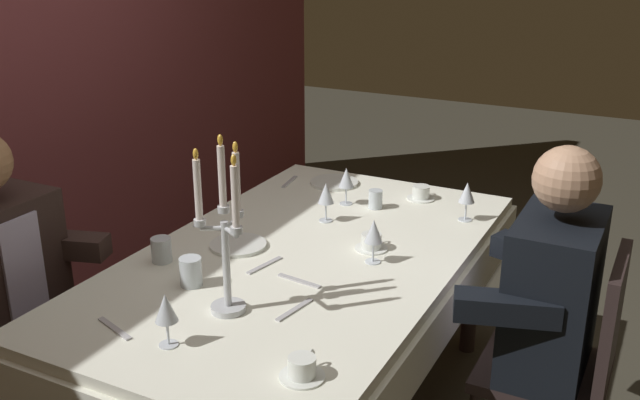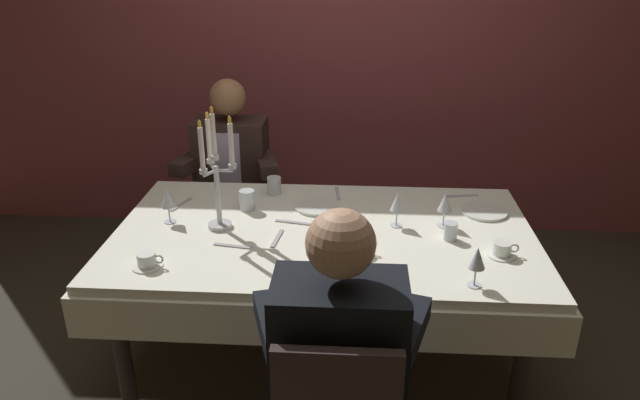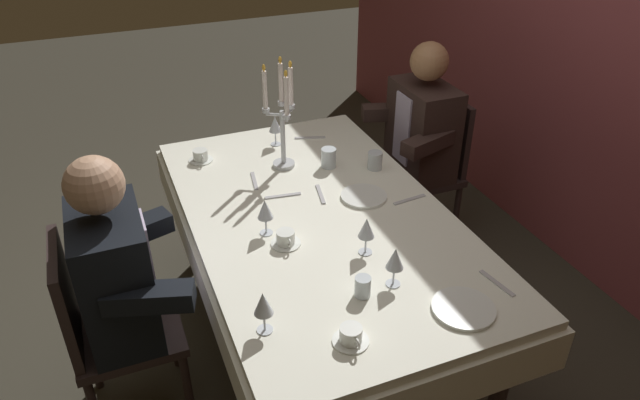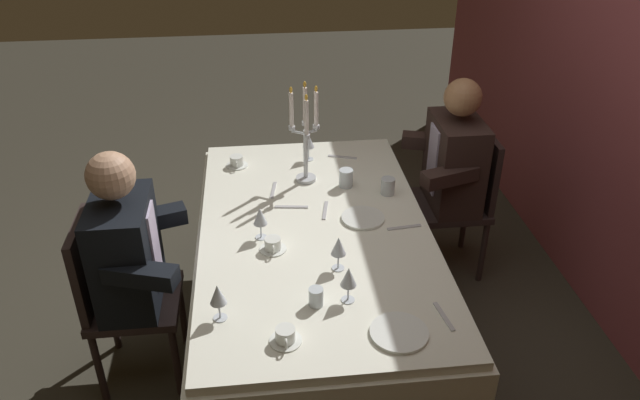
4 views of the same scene
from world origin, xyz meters
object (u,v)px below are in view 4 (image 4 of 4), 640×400
dinner_plate_1 (363,218)px  wine_glass_3 (309,142)px  wine_glass_4 (338,247)px  water_tumbler_1 (316,297)px  coffee_cup_0 (273,245)px  wine_glass_0 (260,217)px  seated_diner_0 (456,162)px  dining_table (315,248)px  seated_diner_1 (124,253)px  wine_glass_2 (218,295)px  water_tumbler_2 (388,186)px  candelabra (305,138)px  coffee_cup_1 (237,162)px  water_tumbler_0 (346,178)px  coffee_cup_2 (285,336)px  dinner_plate_0 (399,333)px  wine_glass_1 (349,278)px

dinner_plate_1 → wine_glass_3: 0.71m
dinner_plate_1 → wine_glass_4: bearing=-24.8°
water_tumbler_1 → coffee_cup_0: water_tumbler_1 is taller
wine_glass_0 → wine_glass_3: size_ratio=1.00×
dinner_plate_1 → seated_diner_0: seated_diner_0 is taller
dining_table → wine_glass_3: wine_glass_3 is taller
coffee_cup_0 → seated_diner_1: seated_diner_1 is taller
wine_glass_2 → water_tumbler_2: wine_glass_2 is taller
candelabra → seated_diner_1: candelabra is taller
wine_glass_4 → coffee_cup_1: wine_glass_4 is taller
water_tumbler_0 → coffee_cup_2: (1.15, -0.40, -0.02)m
dining_table → coffee_cup_2: bearing=-14.2°
dinner_plate_0 → seated_diner_1: bearing=-120.6°
dining_table → water_tumbler_0: (-0.39, 0.21, 0.17)m
candelabra → dinner_plate_0: (1.24, 0.24, -0.25)m
wine_glass_1 → water_tumbler_0: wine_glass_1 is taller
dinner_plate_0 → seated_diner_0: size_ratio=0.18×
dining_table → wine_glass_2: wine_glass_2 is taller
coffee_cup_0 → coffee_cup_2: size_ratio=1.00×
wine_glass_1 → seated_diner_1: 1.07m
water_tumbler_0 → seated_diner_0: seated_diner_0 is taller
water_tumbler_2 → coffee_cup_0: 0.77m
coffee_cup_1 → wine_glass_2: bearing=-2.7°
water_tumbler_1 → coffee_cup_0: bearing=-158.9°
wine_glass_2 → wine_glass_4: (-0.27, 0.51, 0.00)m
wine_glass_0 → water_tumbler_1: bearing=22.1°
wine_glass_3 → coffee_cup_0: bearing=-15.7°
water_tumbler_2 → seated_diner_0: (-0.32, 0.47, -0.05)m
seated_diner_0 → wine_glass_2: bearing=-47.7°
water_tumbler_1 → seated_diner_0: (-1.16, 0.94, -0.04)m
wine_glass_2 → water_tumbler_1: (-0.04, 0.38, -0.07)m
wine_glass_0 → dining_table: bearing=101.6°
wine_glass_1 → water_tumbler_2: (-0.83, 0.34, -0.07)m
dinner_plate_0 → wine_glass_2: (-0.17, -0.68, 0.11)m
water_tumbler_0 → coffee_cup_0: size_ratio=0.75×
candelabra → coffee_cup_1: 0.49m
dining_table → water_tumbler_2: bearing=124.4°
coffee_cup_1 → seated_diner_1: bearing=-32.8°
seated_diner_1 → coffee_cup_2: bearing=46.6°
wine_glass_2 → coffee_cup_2: (0.16, 0.25, -0.09)m
candelabra → wine_glass_0: size_ratio=3.47×
dinner_plate_1 → coffee_cup_1: 0.89m
seated_diner_1 → wine_glass_0: bearing=94.1°
wine_glass_3 → seated_diner_0: size_ratio=0.13×
coffee_cup_0 → coffee_cup_2: bearing=1.9°
coffee_cup_0 → seated_diner_0: bearing=124.8°
wine_glass_0 → water_tumbler_0: size_ratio=1.65×
water_tumbler_0 → coffee_cup_1: water_tumbler_0 is taller
wine_glass_2 → water_tumbler_1: size_ratio=2.05×
wine_glass_0 → seated_diner_0: bearing=119.9°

